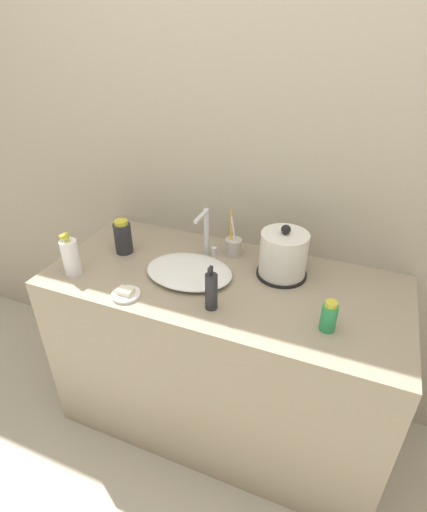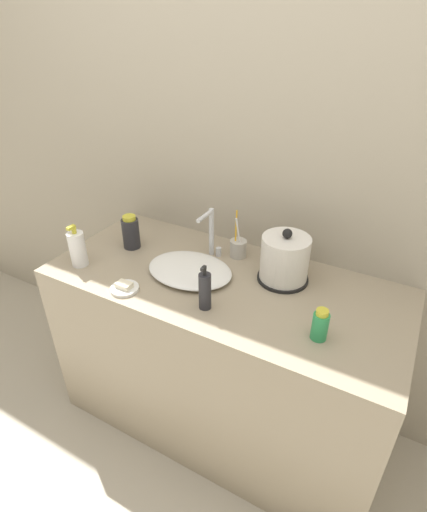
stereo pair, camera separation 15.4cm
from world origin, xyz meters
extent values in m
plane|color=#BCB29E|center=(0.00, 0.00, 0.00)|extent=(12.00, 12.00, 0.00)
cube|color=#ADA38E|center=(0.00, 0.65, 1.30)|extent=(6.00, 0.04, 2.60)
cube|color=gray|center=(0.00, 0.32, 0.41)|extent=(1.43, 0.63, 0.82)
ellipsoid|color=white|center=(-0.14, 0.29, 0.84)|extent=(0.36, 0.27, 0.04)
cylinder|color=silver|center=(-0.14, 0.47, 0.93)|extent=(0.02, 0.02, 0.22)
cylinder|color=silver|center=(-0.14, 0.42, 1.03)|extent=(0.02, 0.11, 0.02)
cylinder|color=silver|center=(-0.10, 0.47, 0.84)|extent=(0.02, 0.02, 0.04)
cylinder|color=black|center=(0.21, 0.44, 0.83)|extent=(0.20, 0.20, 0.01)
cylinder|color=white|center=(0.21, 0.44, 0.92)|extent=(0.19, 0.19, 0.19)
sphere|color=black|center=(0.21, 0.44, 1.03)|extent=(0.04, 0.04, 0.04)
cylinder|color=#B7B2A8|center=(-0.03, 0.51, 0.86)|extent=(0.07, 0.07, 0.08)
cylinder|color=yellow|center=(-0.04, 0.51, 0.94)|extent=(0.01, 0.02, 0.18)
cylinder|color=white|center=(-0.02, 0.50, 0.93)|extent=(0.03, 0.02, 0.16)
cylinder|color=#28282D|center=(0.02, 0.13, 0.89)|extent=(0.04, 0.04, 0.14)
cylinder|color=black|center=(0.02, 0.13, 0.98)|extent=(0.01, 0.01, 0.02)
cube|color=black|center=(0.02, 0.13, 0.99)|extent=(0.01, 0.02, 0.01)
cylinder|color=#2D9956|center=(0.43, 0.18, 0.87)|extent=(0.05, 0.05, 0.10)
cylinder|color=gold|center=(0.43, 0.18, 0.93)|extent=(0.04, 0.04, 0.02)
cylinder|color=#28282D|center=(-0.48, 0.35, 0.89)|extent=(0.08, 0.08, 0.14)
cylinder|color=gold|center=(-0.48, 0.35, 0.97)|extent=(0.06, 0.06, 0.02)
cylinder|color=white|center=(-0.58, 0.13, 0.90)|extent=(0.07, 0.07, 0.15)
cylinder|color=gold|center=(-0.58, 0.13, 0.98)|extent=(0.02, 0.02, 0.02)
cube|color=gold|center=(-0.58, 0.12, 1.00)|extent=(0.02, 0.04, 0.01)
cylinder|color=white|center=(-0.30, 0.08, 0.83)|extent=(0.11, 0.11, 0.01)
cube|color=#EFE5C6|center=(-0.30, 0.08, 0.85)|extent=(0.06, 0.04, 0.02)
camera|label=1|loc=(0.46, -0.91, 1.73)|focal=28.00mm
camera|label=2|loc=(0.60, -0.84, 1.73)|focal=28.00mm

